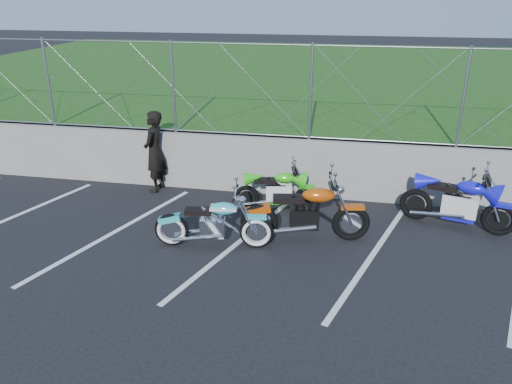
% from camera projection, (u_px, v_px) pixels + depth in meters
% --- Properties ---
extents(ground, '(90.00, 90.00, 0.00)m').
position_uv_depth(ground, '(225.00, 271.00, 8.20)').
color(ground, black).
rests_on(ground, ground).
extents(retaining_wall, '(30.00, 0.22, 1.30)m').
position_uv_depth(retaining_wall, '(263.00, 165.00, 11.13)').
color(retaining_wall, slate).
rests_on(retaining_wall, ground).
extents(grass_field, '(30.00, 20.00, 1.30)m').
position_uv_depth(grass_field, '(307.00, 85.00, 20.21)').
color(grass_field, '#1B4412').
rests_on(grass_field, ground).
extents(chain_link_fence, '(28.00, 0.03, 2.00)m').
position_uv_depth(chain_link_fence, '(263.00, 91.00, 10.51)').
color(chain_link_fence, gray).
rests_on(chain_link_fence, retaining_wall).
extents(parking_lines, '(18.29, 4.31, 0.01)m').
position_uv_depth(parking_lines, '(304.00, 248.00, 8.89)').
color(parking_lines, silver).
rests_on(parking_lines, ground).
extents(cruiser_turquoise, '(2.13, 0.67, 1.06)m').
position_uv_depth(cruiser_turquoise, '(215.00, 225.00, 8.82)').
color(cruiser_turquoise, black).
rests_on(cruiser_turquoise, ground).
extents(naked_orange, '(2.35, 0.80, 1.18)m').
position_uv_depth(naked_orange, '(307.00, 215.00, 9.03)').
color(naked_orange, black).
rests_on(naked_orange, ground).
extents(sportbike_green, '(1.78, 0.63, 0.93)m').
position_uv_depth(sportbike_green, '(278.00, 192.00, 10.33)').
color(sportbike_green, black).
rests_on(sportbike_green, ground).
extents(sportbike_blue, '(2.10, 0.86, 1.12)m').
position_uv_depth(sportbike_blue, '(459.00, 204.00, 9.52)').
color(sportbike_blue, black).
rests_on(sportbike_blue, ground).
extents(person_standing, '(0.45, 0.68, 1.84)m').
position_uv_depth(person_standing, '(154.00, 152.00, 11.14)').
color(person_standing, black).
rests_on(person_standing, ground).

